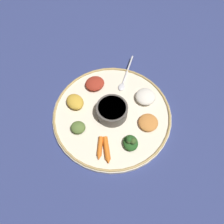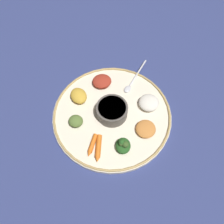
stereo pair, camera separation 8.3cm
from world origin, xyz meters
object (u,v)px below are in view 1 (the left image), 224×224
greens_pile (131,142)px  carrot_outer (107,150)px  spoon (125,78)px  carrot_near_spoon (100,148)px  center_bowl (112,111)px

greens_pile → carrot_outer: greens_pile is taller
spoon → carrot_near_spoon: 0.30m
spoon → center_bowl: bearing=-71.8°
spoon → greens_pile: bearing=-52.0°
center_bowl → greens_pile: (0.12, -0.06, -0.01)m
greens_pile → spoon: bearing=128.0°
center_bowl → greens_pile: bearing=-26.9°
spoon → carrot_near_spoon: carrot_near_spoon is taller
center_bowl → carrot_near_spoon: center_bowl is taller
carrot_near_spoon → carrot_outer: bearing=19.4°
center_bowl → spoon: (-0.05, 0.16, -0.02)m
center_bowl → carrot_outer: bearing=-61.5°
greens_pile → carrot_near_spoon: greens_pile is taller
carrot_near_spoon → greens_pile: bearing=44.3°
spoon → carrot_outer: size_ratio=2.27×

